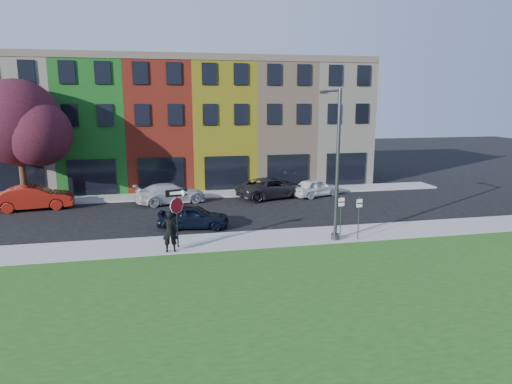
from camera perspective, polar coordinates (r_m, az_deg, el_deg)
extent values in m
plane|color=black|center=(20.76, 2.86, -8.53)|extent=(120.00, 120.00, 0.00)
cube|color=gray|center=(24.01, 5.67, -5.63)|extent=(40.00, 3.00, 0.12)
cube|color=gray|center=(34.63, -8.34, -0.38)|extent=(40.00, 2.40, 0.12)
cube|color=beige|center=(41.32, -26.14, 7.40)|extent=(5.00, 10.00, 10.00)
cube|color=green|center=(40.41, -19.19, 7.86)|extent=(5.00, 10.00, 10.00)
cube|color=#A42B1B|center=(40.11, -12.03, 8.22)|extent=(5.00, 10.00, 10.00)
cube|color=gold|center=(40.42, -4.85, 8.45)|extent=(5.00, 10.00, 10.00)
cube|color=tan|center=(41.35, 2.12, 8.55)|extent=(5.00, 10.00, 10.00)
cube|color=beige|center=(42.84, 8.69, 8.53)|extent=(5.00, 10.00, 10.00)
cube|color=black|center=(35.53, -7.73, 2.29)|extent=(30.00, 0.12, 2.60)
cylinder|color=black|center=(22.09, -9.83, -3.39)|extent=(0.08, 0.08, 2.75)
cylinder|color=white|center=(21.91, -9.89, -1.66)|extent=(0.80, 0.26, 0.82)
cylinder|color=maroon|center=(21.88, -9.88, -1.67)|extent=(0.75, 0.24, 0.78)
cube|color=black|center=(21.78, -9.94, -0.11)|extent=(1.02, 0.33, 0.34)
cube|color=white|center=(21.75, -9.94, -0.12)|extent=(0.64, 0.21, 0.14)
imported|color=black|center=(21.60, -10.73, -4.87)|extent=(0.71, 0.47, 1.95)
imported|color=black|center=(25.81, -7.84, -3.06)|extent=(2.85, 4.45, 1.34)
imported|color=maroon|center=(33.27, -26.00, -0.62)|extent=(2.88, 5.28, 1.60)
imported|color=silver|center=(32.24, -10.62, -0.18)|extent=(4.17, 5.73, 1.40)
imported|color=black|center=(33.52, 2.07, 0.54)|extent=(5.12, 6.60, 1.50)
imported|color=white|center=(34.31, 7.46, 0.56)|extent=(4.37, 5.04, 1.33)
cylinder|color=#434548|center=(22.84, 10.15, 3.18)|extent=(0.18, 0.18, 7.51)
cylinder|color=#434548|center=(23.62, 9.84, -5.51)|extent=(0.40, 0.40, 0.30)
cylinder|color=#434548|center=(23.54, 9.49, 12.38)|extent=(0.16, 2.00, 0.12)
cube|color=#434548|center=(24.56, 8.48, 12.25)|extent=(0.26, 0.56, 0.16)
cylinder|color=#434548|center=(23.65, 12.70, -3.22)|extent=(0.05, 0.05, 2.19)
cube|color=white|center=(23.44, 12.81, -1.37)|extent=(0.32, 0.06, 0.42)
cube|color=maroon|center=(23.43, 12.83, -1.38)|extent=(0.32, 0.05, 0.06)
cylinder|color=#434548|center=(23.26, 10.53, -3.22)|extent=(0.05, 0.05, 2.31)
cube|color=white|center=(23.04, 10.63, -1.24)|extent=(0.32, 0.06, 0.42)
cube|color=maroon|center=(23.02, 10.65, -1.25)|extent=(0.32, 0.05, 0.06)
cylinder|color=black|center=(34.68, -27.08, 1.55)|extent=(0.44, 0.44, 3.53)
sphere|color=black|center=(34.31, -27.65, 7.73)|extent=(5.68, 5.68, 5.68)
sphere|color=black|center=(33.18, -25.55, 6.60)|extent=(4.26, 4.26, 4.26)
sphere|color=black|center=(35.65, -29.13, 6.76)|extent=(3.97, 3.97, 3.97)
sphere|color=black|center=(34.76, -27.10, 9.45)|extent=(3.41, 3.41, 3.41)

